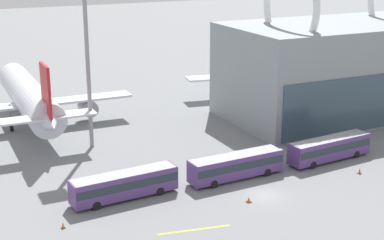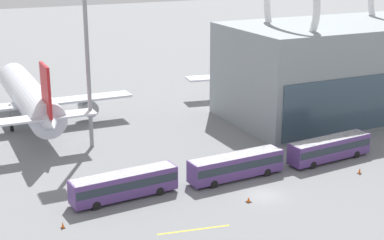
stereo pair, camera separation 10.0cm
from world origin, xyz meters
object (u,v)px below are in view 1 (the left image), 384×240
(shuttle_bus_0, at_px, (124,184))
(shuttle_bus_2, at_px, (330,147))
(airliner_at_gate_far, at_px, (277,68))
(floodlight_mast, at_px, (86,26))
(traffic_cone_0, at_px, (63,225))
(traffic_cone_2, at_px, (360,171))
(shuttle_bus_1, at_px, (236,165))
(airliner_at_gate_near, at_px, (30,98))
(traffic_cone_1, at_px, (249,200))

(shuttle_bus_0, xyz_separation_m, shuttle_bus_2, (29.23, -0.18, 0.00))
(airliner_at_gate_far, relative_size, shuttle_bus_0, 3.03)
(floodlight_mast, bearing_deg, traffic_cone_0, -113.01)
(shuttle_bus_0, height_order, traffic_cone_0, shuttle_bus_0)
(shuttle_bus_0, xyz_separation_m, traffic_cone_2, (29.77, -5.76, -1.47))
(shuttle_bus_1, bearing_deg, floodlight_mast, 120.48)
(traffic_cone_2, bearing_deg, airliner_at_gate_far, 71.24)
(traffic_cone_0, relative_size, traffic_cone_2, 0.92)
(shuttle_bus_0, distance_m, traffic_cone_2, 30.36)
(traffic_cone_2, bearing_deg, shuttle_bus_1, 160.25)
(airliner_at_gate_near, relative_size, traffic_cone_2, 45.95)
(floodlight_mast, distance_m, traffic_cone_1, 33.21)
(floodlight_mast, bearing_deg, airliner_at_gate_far, 20.09)
(shuttle_bus_2, xyz_separation_m, traffic_cone_1, (-16.77, -6.88, -1.56))
(traffic_cone_1, bearing_deg, shuttle_bus_2, 22.31)
(shuttle_bus_1, bearing_deg, airliner_at_gate_near, 116.76)
(airliner_at_gate_far, bearing_deg, airliner_at_gate_near, 101.79)
(shuttle_bus_2, distance_m, traffic_cone_1, 18.19)
(airliner_at_gate_far, bearing_deg, traffic_cone_2, 170.94)
(traffic_cone_0, bearing_deg, traffic_cone_1, -7.77)
(shuttle_bus_0, xyz_separation_m, shuttle_bus_1, (14.61, -0.32, 0.00))
(shuttle_bus_1, height_order, shuttle_bus_2, same)
(shuttle_bus_0, xyz_separation_m, floodlight_mast, (1.69, 19.22, 15.65))
(shuttle_bus_1, relative_size, floodlight_mast, 0.54)
(traffic_cone_0, bearing_deg, shuttle_bus_1, 9.70)
(shuttle_bus_1, relative_size, traffic_cone_2, 15.88)
(airliner_at_gate_near, height_order, floodlight_mast, floodlight_mast)
(shuttle_bus_0, bearing_deg, shuttle_bus_1, -5.56)
(airliner_at_gate_far, height_order, floodlight_mast, floodlight_mast)
(traffic_cone_1, distance_m, traffic_cone_2, 17.35)
(traffic_cone_1, bearing_deg, shuttle_bus_0, 150.48)
(shuttle_bus_1, xyz_separation_m, traffic_cone_2, (15.16, -5.44, -1.47))
(airliner_at_gate_far, relative_size, traffic_cone_2, 48.27)
(shuttle_bus_0, height_order, traffic_cone_2, shuttle_bus_0)
(airliner_at_gate_far, bearing_deg, floodlight_mast, 119.79)
(airliner_at_gate_near, relative_size, shuttle_bus_0, 2.88)
(shuttle_bus_1, height_order, floodlight_mast, floodlight_mast)
(shuttle_bus_2, xyz_separation_m, traffic_cone_0, (-37.50, -4.05, -1.50))
(floodlight_mast, height_order, traffic_cone_0, floodlight_mast)
(shuttle_bus_2, height_order, traffic_cone_0, shuttle_bus_2)
(shuttle_bus_1, bearing_deg, airliner_at_gate_far, 47.37)
(shuttle_bus_0, relative_size, shuttle_bus_1, 1.00)
(airliner_at_gate_near, xyz_separation_m, traffic_cone_2, (34.06, -38.51, -4.41))
(shuttle_bus_1, bearing_deg, traffic_cone_0, -173.29)
(shuttle_bus_0, relative_size, traffic_cone_1, 20.46)
(shuttle_bus_2, xyz_separation_m, floodlight_mast, (-27.54, 19.40, 15.65))
(floodlight_mast, relative_size, traffic_cone_1, 38.02)
(shuttle_bus_2, bearing_deg, traffic_cone_1, -162.85)
(airliner_at_gate_near, bearing_deg, traffic_cone_2, -137.90)
(airliner_at_gate_far, distance_m, shuttle_bus_0, 55.56)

